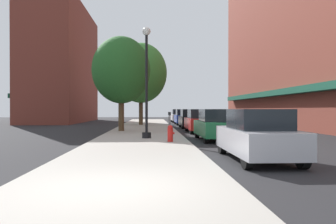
{
  "coord_description": "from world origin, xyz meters",
  "views": [
    {
      "loc": [
        0.61,
        -6.46,
        1.65
      ],
      "look_at": [
        2.06,
        23.22,
        1.4
      ],
      "focal_mm": 35.08,
      "sensor_mm": 36.0,
      "label": 1
    }
  ],
  "objects_px": {
    "car_silver": "(257,135)",
    "car_blue": "(184,117)",
    "car_red": "(200,121)",
    "car_black": "(190,119)",
    "lamppost": "(147,80)",
    "car_white": "(178,116)",
    "fire_hydrant": "(170,133)",
    "tree_mid": "(141,73)",
    "tree_near": "(121,70)",
    "parking_meter_near": "(170,118)",
    "parking_meter_far": "(169,118)",
    "car_green": "(216,125)"
  },
  "relations": [
    {
      "from": "car_white",
      "to": "parking_meter_far",
      "type": "bearing_deg",
      "value": -96.13
    },
    {
      "from": "fire_hydrant",
      "to": "car_blue",
      "type": "bearing_deg",
      "value": 82.61
    },
    {
      "from": "fire_hydrant",
      "to": "car_black",
      "type": "bearing_deg",
      "value": 79.32
    },
    {
      "from": "parking_meter_near",
      "to": "car_blue",
      "type": "relative_size",
      "value": 0.3
    },
    {
      "from": "tree_mid",
      "to": "car_black",
      "type": "relative_size",
      "value": 1.89
    },
    {
      "from": "car_blue",
      "to": "parking_meter_far",
      "type": "bearing_deg",
      "value": -107.03
    },
    {
      "from": "car_blue",
      "to": "car_silver",
      "type": "bearing_deg",
      "value": -91.85
    },
    {
      "from": "car_black",
      "to": "car_blue",
      "type": "relative_size",
      "value": 1.0
    },
    {
      "from": "tree_near",
      "to": "lamppost",
      "type": "bearing_deg",
      "value": -72.26
    },
    {
      "from": "parking_meter_far",
      "to": "tree_mid",
      "type": "xyz_separation_m",
      "value": [
        -2.54,
        4.94,
        4.31
      ]
    },
    {
      "from": "car_black",
      "to": "car_blue",
      "type": "height_order",
      "value": "same"
    },
    {
      "from": "car_green",
      "to": "car_silver",
      "type": "bearing_deg",
      "value": -87.72
    },
    {
      "from": "lamppost",
      "to": "car_green",
      "type": "xyz_separation_m",
      "value": [
        3.68,
        -0.22,
        -2.39
      ]
    },
    {
      "from": "car_white",
      "to": "tree_mid",
      "type": "bearing_deg",
      "value": -114.58
    },
    {
      "from": "parking_meter_near",
      "to": "tree_near",
      "type": "distance_m",
      "value": 5.71
    },
    {
      "from": "lamppost",
      "to": "tree_mid",
      "type": "xyz_separation_m",
      "value": [
        -0.81,
        15.23,
        2.05
      ]
    },
    {
      "from": "parking_meter_far",
      "to": "car_red",
      "type": "height_order",
      "value": "car_red"
    },
    {
      "from": "car_green",
      "to": "car_black",
      "type": "relative_size",
      "value": 1.0
    },
    {
      "from": "car_black",
      "to": "fire_hydrant",
      "type": "bearing_deg",
      "value": -102.31
    },
    {
      "from": "lamppost",
      "to": "car_black",
      "type": "xyz_separation_m",
      "value": [
        3.68,
        11.41,
        -2.39
      ]
    },
    {
      "from": "car_blue",
      "to": "car_white",
      "type": "xyz_separation_m",
      "value": [
        0.0,
        6.8,
        0.0
      ]
    },
    {
      "from": "lamppost",
      "to": "car_red",
      "type": "height_order",
      "value": "lamppost"
    },
    {
      "from": "car_blue",
      "to": "parking_meter_near",
      "type": "bearing_deg",
      "value": -104.27
    },
    {
      "from": "lamppost",
      "to": "car_white",
      "type": "bearing_deg",
      "value": 81.38
    },
    {
      "from": "car_green",
      "to": "lamppost",
      "type": "bearing_deg",
      "value": 178.8
    },
    {
      "from": "parking_meter_far",
      "to": "tree_mid",
      "type": "distance_m",
      "value": 7.03
    },
    {
      "from": "car_red",
      "to": "car_black",
      "type": "distance_m",
      "value": 5.81
    },
    {
      "from": "car_silver",
      "to": "lamppost",
      "type": "bearing_deg",
      "value": 118.31
    },
    {
      "from": "car_silver",
      "to": "car_green",
      "type": "relative_size",
      "value": 1.0
    },
    {
      "from": "parking_meter_far",
      "to": "car_silver",
      "type": "distance_m",
      "value": 17.46
    },
    {
      "from": "tree_near",
      "to": "car_red",
      "type": "xyz_separation_m",
      "value": [
        5.57,
        -0.3,
        -3.62
      ]
    },
    {
      "from": "parking_meter_far",
      "to": "car_silver",
      "type": "relative_size",
      "value": 0.3
    },
    {
      "from": "parking_meter_near",
      "to": "car_silver",
      "type": "distance_m",
      "value": 15.8
    },
    {
      "from": "parking_meter_far",
      "to": "car_blue",
      "type": "height_order",
      "value": "car_blue"
    },
    {
      "from": "car_black",
      "to": "car_blue",
      "type": "bearing_deg",
      "value": 88.37
    },
    {
      "from": "car_silver",
      "to": "car_white",
      "type": "relative_size",
      "value": 1.0
    },
    {
      "from": "car_silver",
      "to": "car_blue",
      "type": "xyz_separation_m",
      "value": [
        0.0,
        24.54,
        0.0
      ]
    },
    {
      "from": "car_silver",
      "to": "car_white",
      "type": "distance_m",
      "value": 31.33
    },
    {
      "from": "fire_hydrant",
      "to": "car_silver",
      "type": "relative_size",
      "value": 0.18
    },
    {
      "from": "car_silver",
      "to": "car_blue",
      "type": "relative_size",
      "value": 1.0
    },
    {
      "from": "car_white",
      "to": "tree_near",
      "type": "bearing_deg",
      "value": -105.04
    },
    {
      "from": "car_silver",
      "to": "parking_meter_near",
      "type": "bearing_deg",
      "value": 97.84
    },
    {
      "from": "lamppost",
      "to": "parking_meter_near",
      "type": "height_order",
      "value": "lamppost"
    },
    {
      "from": "tree_near",
      "to": "car_green",
      "type": "bearing_deg",
      "value": -47.71
    },
    {
      "from": "tree_near",
      "to": "car_silver",
      "type": "distance_m",
      "value": 14.55
    },
    {
      "from": "fire_hydrant",
      "to": "car_red",
      "type": "xyz_separation_m",
      "value": [
        2.52,
        7.57,
        0.29
      ]
    },
    {
      "from": "tree_near",
      "to": "car_blue",
      "type": "height_order",
      "value": "tree_near"
    },
    {
      "from": "fire_hydrant",
      "to": "tree_mid",
      "type": "distance_m",
      "value": 17.96
    },
    {
      "from": "car_silver",
      "to": "parking_meter_far",
      "type": "bearing_deg",
      "value": 97.17
    },
    {
      "from": "lamppost",
      "to": "car_black",
      "type": "distance_m",
      "value": 12.22
    }
  ]
}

